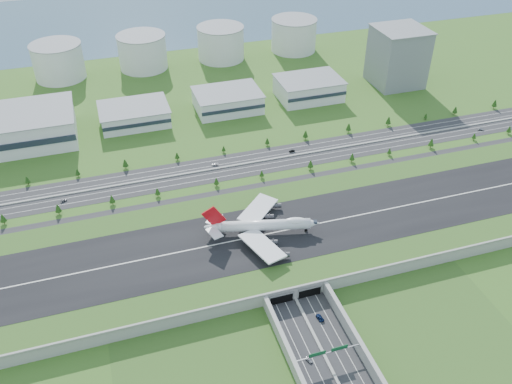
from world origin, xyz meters
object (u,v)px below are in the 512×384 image
object	(u,v)px
car_7	(215,164)
boeing_747	(262,225)
car_2	(320,318)
car_5	(292,151)
car_0	(309,360)
car_4	(64,201)
office_tower	(398,57)
fuel_tank_a	(58,61)
car_6	(481,129)

from	to	relation	value
car_7	boeing_747	bearing A→B (deg)	14.32
car_2	car_5	distance (m)	175.09
car_0	car_4	world-z (taller)	car_4
office_tower	car_0	distance (m)	355.71
fuel_tank_a	car_5	size ratio (longest dim) A/B	10.29
fuel_tank_a	car_2	size ratio (longest dim) A/B	8.32
car_5	car_6	world-z (taller)	car_5
car_4	car_0	bearing A→B (deg)	-169.81
office_tower	car_4	bearing A→B (deg)	-161.47
car_0	office_tower	bearing A→B (deg)	30.88
office_tower	fuel_tank_a	world-z (taller)	office_tower
fuel_tank_a	car_5	world-z (taller)	fuel_tank_a
car_2	car_4	world-z (taller)	car_2
boeing_747	car_5	bearing A→B (deg)	73.56
boeing_747	car_7	size ratio (longest dim) A/B	13.17
fuel_tank_a	car_0	xyz separation A→B (m)	(111.28, -401.80, -16.66)
boeing_747	car_2	size ratio (longest dim) A/B	12.15
office_tower	car_4	size ratio (longest dim) A/B	12.22
car_2	car_7	world-z (taller)	car_2
boeing_747	car_4	distance (m)	148.02
fuel_tank_a	car_7	size ratio (longest dim) A/B	9.02
boeing_747	fuel_tank_a	bearing A→B (deg)	124.62
office_tower	car_5	xyz separation A→B (m)	(-145.34, -94.24, -26.58)
car_2	car_7	bearing A→B (deg)	-90.47
boeing_747	car_0	bearing A→B (deg)	-79.68
car_0	car_6	world-z (taller)	car_6
car_0	car_6	xyz separation A→B (m)	(232.07, 177.30, 0.03)
office_tower	boeing_747	xyz separation A→B (m)	(-202.97, -193.00, -13.01)
fuel_tank_a	car_5	bearing A→B (deg)	-50.15
boeing_747	car_0	xyz separation A→B (m)	(-5.74, -93.80, -13.65)
car_4	car_6	xyz separation A→B (m)	(347.07, -1.03, -0.02)
fuel_tank_a	car_0	size ratio (longest dim) A/B	11.85
fuel_tank_a	car_7	bearing A→B (deg)	-62.30
boeing_747	car_0	size ratio (longest dim) A/B	17.30
car_2	car_5	world-z (taller)	car_2
car_2	car_4	size ratio (longest dim) A/B	1.33
boeing_747	car_2	world-z (taller)	boeing_747
boeing_747	car_2	distance (m)	71.90
office_tower	car_4	distance (m)	342.44
car_4	car_5	xyz separation A→B (m)	(178.37, 14.23, 0.03)
car_7	office_tower	bearing A→B (deg)	124.53
fuel_tank_a	car_4	size ratio (longest dim) A/B	11.10
car_5	car_7	distance (m)	64.59
office_tower	boeing_747	distance (m)	280.39
car_6	car_7	distance (m)	233.76
fuel_tank_a	car_7	xyz separation A→B (m)	(110.07, -209.61, -16.58)
car_6	fuel_tank_a	bearing A→B (deg)	68.72
car_5	office_tower	bearing A→B (deg)	120.14
car_0	car_2	bearing A→B (deg)	32.92
car_4	car_6	world-z (taller)	car_4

